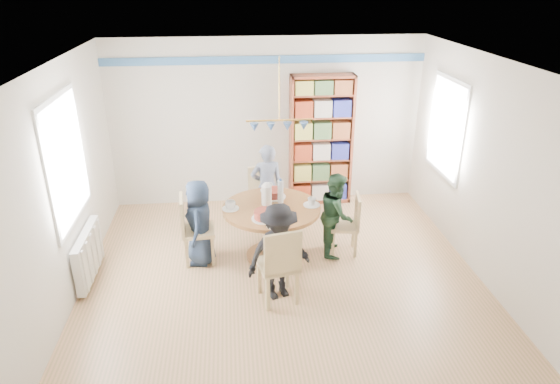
{
  "coord_description": "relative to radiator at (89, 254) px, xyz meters",
  "views": [
    {
      "loc": [
        -0.58,
        -5.29,
        3.58
      ],
      "look_at": [
        0.0,
        0.4,
        1.05
      ],
      "focal_mm": 32.0,
      "sensor_mm": 36.0,
      "label": 1
    }
  ],
  "objects": [
    {
      "name": "chair_right",
      "position": [
        3.39,
        0.32,
        0.12
      ],
      "size": [
        0.42,
        0.42,
        0.85
      ],
      "color": "tan",
      "rests_on": "ground"
    },
    {
      "name": "ground",
      "position": [
        2.42,
        -0.3,
        -0.35
      ],
      "size": [
        5.0,
        5.0,
        0.0
      ],
      "primitive_type": "plane",
      "color": "tan"
    },
    {
      "name": "bookshelf",
      "position": [
        3.28,
        2.04,
        0.7
      ],
      "size": [
        1.02,
        0.3,
        2.13
      ],
      "color": "maroon",
      "rests_on": "ground"
    },
    {
      "name": "person_left",
      "position": [
        1.38,
        0.27,
        0.24
      ],
      "size": [
        0.41,
        0.59,
        1.17
      ],
      "primitive_type": "imported",
      "rotation": [
        0.0,
        0.0,
        -1.63
      ],
      "color": "#1C283E",
      "rests_on": "ground"
    },
    {
      "name": "tableware",
      "position": [
        2.3,
        0.33,
        0.47
      ],
      "size": [
        1.29,
        1.29,
        0.34
      ],
      "color": "white",
      "rests_on": "dining_table"
    },
    {
      "name": "person_near",
      "position": [
        2.33,
        -0.61,
        0.25
      ],
      "size": [
        0.88,
        0.68,
        1.21
      ],
      "primitive_type": "imported",
      "rotation": [
        0.0,
        0.0,
        0.33
      ],
      "color": "black",
      "rests_on": "ground"
    },
    {
      "name": "chair_far",
      "position": [
        2.27,
        1.31,
        0.15
      ],
      "size": [
        0.45,
        0.45,
        0.91
      ],
      "color": "tan",
      "rests_on": "ground"
    },
    {
      "name": "dining_table",
      "position": [
        2.32,
        0.3,
        0.21
      ],
      "size": [
        1.3,
        1.3,
        0.75
      ],
      "color": "brown",
      "rests_on": "ground"
    },
    {
      "name": "chair_near",
      "position": [
        2.33,
        -0.75,
        0.19
      ],
      "size": [
        0.52,
        0.52,
        0.99
      ],
      "color": "tan",
      "rests_on": "ground"
    },
    {
      "name": "person_right",
      "position": [
        3.21,
        0.34,
        0.23
      ],
      "size": [
        0.54,
        0.64,
        1.16
      ],
      "primitive_type": "imported",
      "rotation": [
        0.0,
        0.0,
        1.37
      ],
      "color": "#1A341F",
      "rests_on": "ground"
    },
    {
      "name": "radiator",
      "position": [
        0.0,
        0.0,
        0.0
      ],
      "size": [
        0.12,
        1.0,
        0.6
      ],
      "color": "silver",
      "rests_on": "ground"
    },
    {
      "name": "person_far",
      "position": [
        2.33,
        1.18,
        0.31
      ],
      "size": [
        0.51,
        0.37,
        1.32
      ],
      "primitive_type": "imported",
      "rotation": [
        0.0,
        0.0,
        3.26
      ],
      "color": "gray",
      "rests_on": "ground"
    },
    {
      "name": "chair_left",
      "position": [
        1.27,
        0.29,
        0.17
      ],
      "size": [
        0.45,
        0.45,
        0.95
      ],
      "color": "tan",
      "rests_on": "ground"
    },
    {
      "name": "room_shell",
      "position": [
        2.16,
        0.57,
        1.3
      ],
      "size": [
        5.0,
        5.0,
        5.0
      ],
      "color": "white",
      "rests_on": "ground"
    }
  ]
}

